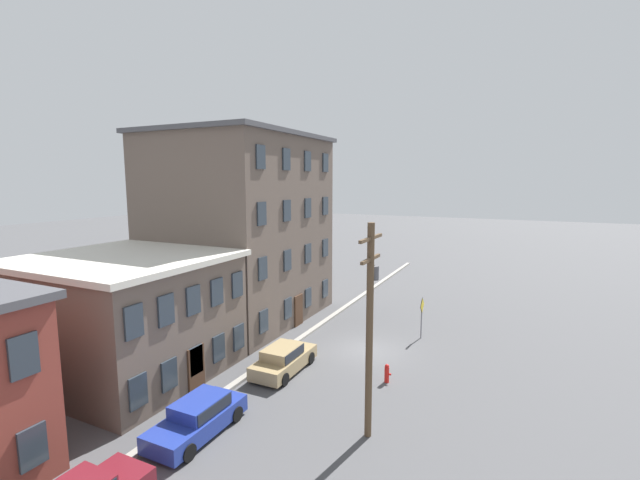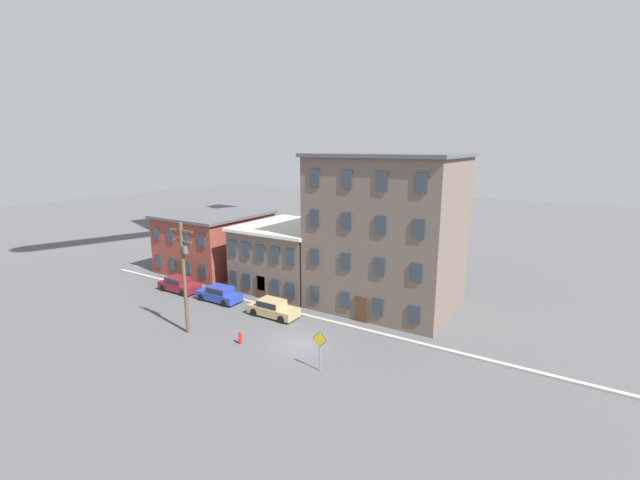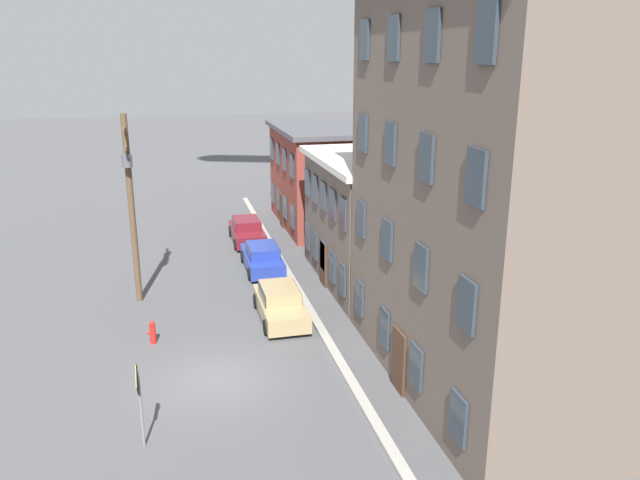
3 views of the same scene
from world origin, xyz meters
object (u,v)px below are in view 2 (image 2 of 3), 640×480
car_blue (220,293)px  utility_pole (184,272)px  caution_sign (320,345)px  fire_hydrant (240,338)px  car_maroon (179,284)px  car_tan (273,308)px

car_blue → utility_pole: (2.87, -6.26, 4.12)m
car_blue → caution_sign: size_ratio=1.62×
fire_hydrant → car_blue: bearing=143.8°
car_maroon → utility_pole: (8.31, -6.15, 4.12)m
caution_sign → utility_pole: bearing=-177.8°
utility_pole → fire_hydrant: utility_pole is taller
car_maroon → car_tan: same height
car_tan → caution_sign: (8.18, -5.60, 1.08)m
car_maroon → utility_pole: utility_pole is taller
caution_sign → fire_hydrant: (-6.97, 0.21, -1.35)m
car_blue → car_tan: size_ratio=1.00×
fire_hydrant → utility_pole: bearing=-172.1°
car_blue → car_maroon: bearing=-178.8°
car_tan → caution_sign: 9.97m
car_maroon → car_blue: 5.43m
caution_sign → utility_pole: 12.13m
car_maroon → car_blue: (5.43, 0.11, 0.00)m
caution_sign → fire_hydrant: bearing=178.3°
utility_pole → car_tan: bearing=59.6°
caution_sign → fire_hydrant: caution_sign is taller
car_blue → utility_pole: size_ratio=0.51×
car_blue → fire_hydrant: size_ratio=4.58×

